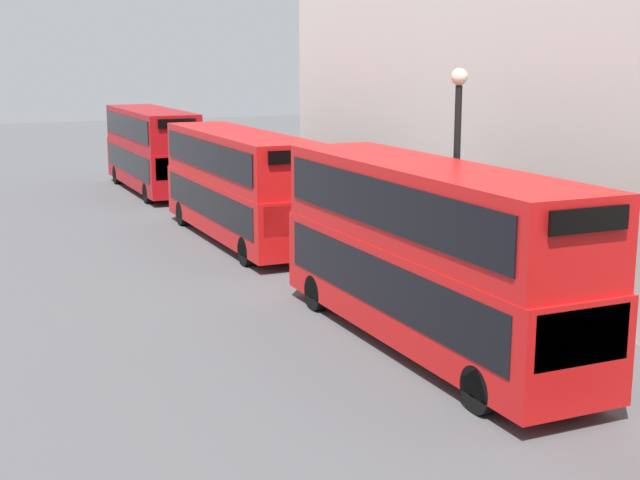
# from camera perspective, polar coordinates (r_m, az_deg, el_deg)

# --- Properties ---
(bus_second_in_queue) EXTENTS (2.59, 11.22, 4.48)m
(bus_second_in_queue) POSITION_cam_1_polar(r_m,az_deg,el_deg) (21.45, 6.87, -0.53)
(bus_second_in_queue) COLOR red
(bus_second_in_queue) RESTS_ON ground
(bus_third_in_queue) EXTENTS (2.59, 11.17, 4.17)m
(bus_third_in_queue) POSITION_cam_1_polar(r_m,az_deg,el_deg) (33.88, -5.25, 3.76)
(bus_third_in_queue) COLOR red
(bus_third_in_queue) RESTS_ON ground
(bus_trailing) EXTENTS (2.59, 10.38, 4.25)m
(bus_trailing) POSITION_cam_1_polar(r_m,az_deg,el_deg) (46.98, -10.74, 5.90)
(bus_trailing) COLOR #A80F14
(bus_trailing) RESTS_ON ground
(street_lamp) EXTENTS (0.44, 0.44, 6.67)m
(street_lamp) POSITION_cam_1_polar(r_m,az_deg,el_deg) (23.71, 8.73, 4.62)
(street_lamp) COLOR black
(street_lamp) RESTS_ON ground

